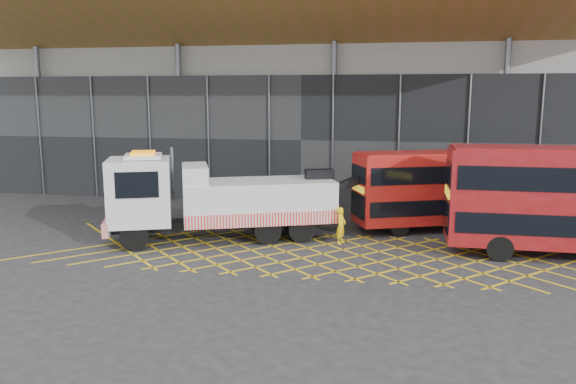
# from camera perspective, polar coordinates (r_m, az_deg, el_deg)

# --- Properties ---
(ground_plane) EXTENTS (120.00, 120.00, 0.00)m
(ground_plane) POSITION_cam_1_polar(r_m,az_deg,el_deg) (25.43, -7.32, -5.69)
(ground_plane) COLOR #252527
(road_markings) EXTENTS (26.36, 7.16, 0.01)m
(road_markings) POSITION_cam_1_polar(r_m,az_deg,el_deg) (24.43, 3.53, -6.26)
(road_markings) COLOR gold
(road_markings) RESTS_ON ground_plane
(construction_building) EXTENTS (55.00, 23.97, 18.00)m
(construction_building) POSITION_cam_1_polar(r_m,az_deg,el_deg) (42.16, 2.83, 12.78)
(construction_building) COLOR #979892
(construction_building) RESTS_ON ground_plane
(recovery_truck) EXTENTS (12.14, 6.57, 4.33)m
(recovery_truck) POSITION_cam_1_polar(r_m,az_deg,el_deg) (26.46, -7.46, -0.65)
(recovery_truck) COLOR black
(recovery_truck) RESTS_ON ground_plane
(bus_towed) EXTENTS (9.90, 5.77, 3.99)m
(bus_towed) POSITION_cam_1_polar(r_m,az_deg,el_deg) (29.60, 16.16, 0.57)
(bus_towed) COLOR #AD140F
(bus_towed) RESTS_ON ground_plane
(worker) EXTENTS (0.57, 0.71, 1.69)m
(worker) POSITION_cam_1_polar(r_m,az_deg,el_deg) (25.98, 5.41, -3.40)
(worker) COLOR yellow
(worker) RESTS_ON ground_plane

